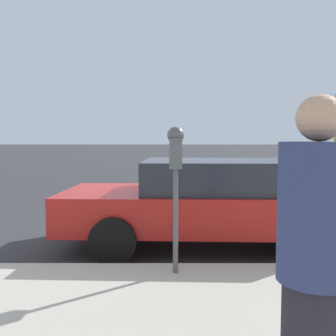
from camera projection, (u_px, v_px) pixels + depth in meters
ground_plane at (170, 233)px, 7.01m from camera, size 220.00×220.00×0.00m
parking_meter at (176, 161)px, 4.38m from camera, size 0.21×0.19×1.66m
car_red at (222, 200)px, 6.07m from camera, size 2.23×4.82×1.35m
pedestrian at (316, 272)px, 1.93m from camera, size 0.38×0.38×1.73m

